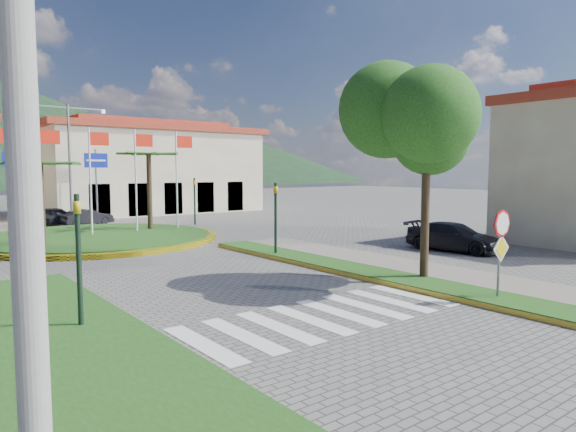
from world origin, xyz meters
TOP-DOWN VIEW (x-y plane):
  - ground at (0.00, 0.00)m, footprint 160.00×160.00m
  - sidewalk_right at (6.00, 2.00)m, footprint 4.00×28.00m
  - verge_right at (4.80, 2.00)m, footprint 1.60×28.00m
  - median_left at (-6.50, 6.00)m, footprint 5.00×14.00m
  - crosswalk at (0.00, 4.00)m, footprint 8.00×3.00m
  - roundabout_island at (0.00, 22.00)m, footprint 12.70×12.70m
  - stop_sign at (4.90, 1.96)m, footprint 0.80×0.11m
  - deciduous_tree at (5.50, 5.00)m, footprint 3.60×3.60m
  - utility_pole at (-7.50, 0.00)m, footprint 0.32×0.32m
  - traffic_light_left at (-5.20, 6.50)m, footprint 0.15×0.18m
  - traffic_light_right at (4.50, 12.00)m, footprint 0.15×0.18m
  - traffic_light_far at (8.00, 26.00)m, footprint 0.18×0.15m
  - direction_sign_west at (-2.00, 30.97)m, footprint 1.60×0.14m
  - direction_sign_east at (3.00, 30.97)m, footprint 1.60×0.14m
  - street_lamp_centre at (1.00, 30.00)m, footprint 4.80×0.16m
  - building_right at (10.00, 38.00)m, footprint 19.08×9.54m
  - hill_far_east at (70.00, 135.00)m, footprint 120.00×120.00m
  - car_dark_a at (0.33, 31.15)m, footprint 3.80×1.64m
  - car_dark_b at (2.00, 30.00)m, footprint 3.50×1.70m
  - car_side_right at (12.00, 8.23)m, footprint 2.50×4.73m

SIDE VIEW (x-z plane):
  - ground at x=0.00m, z-range 0.00..0.00m
  - crosswalk at x=0.00m, z-range 0.00..0.01m
  - sidewalk_right at x=6.00m, z-range 0.00..0.15m
  - verge_right at x=4.80m, z-range 0.00..0.18m
  - median_left at x=-6.50m, z-range 0.00..0.18m
  - roundabout_island at x=0.00m, z-range -2.83..3.17m
  - car_dark_b at x=2.00m, z-range 0.00..1.11m
  - car_dark_a at x=0.33m, z-range 0.00..1.28m
  - car_side_right at x=12.00m, z-range 0.00..1.31m
  - stop_sign at x=4.90m, z-range 0.47..3.12m
  - traffic_light_left at x=-5.20m, z-range 0.34..3.54m
  - traffic_light_right at x=4.50m, z-range 0.34..3.54m
  - traffic_light_far at x=8.00m, z-range 0.34..3.54m
  - direction_sign_west at x=-2.00m, z-range 0.93..6.13m
  - direction_sign_east at x=3.00m, z-range 0.93..6.13m
  - building_right at x=10.00m, z-range -0.12..7.93m
  - street_lamp_centre at x=1.00m, z-range 0.50..8.50m
  - utility_pole at x=-7.50m, z-range 0.00..9.00m
  - deciduous_tree at x=5.50m, z-range 1.78..8.58m
  - hill_far_east at x=70.00m, z-range 0.00..18.00m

